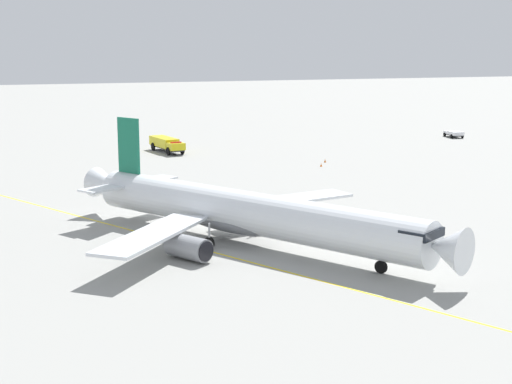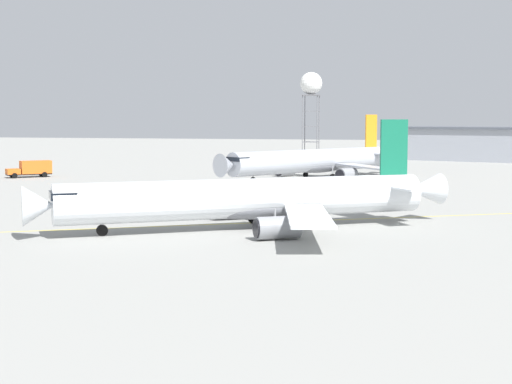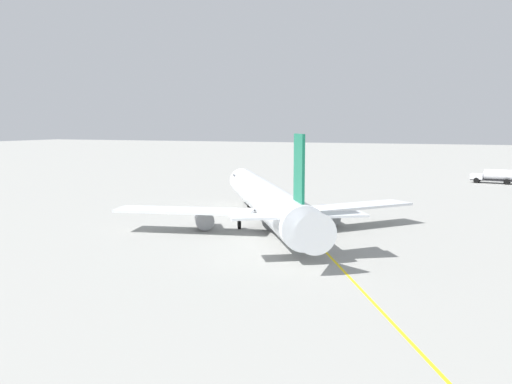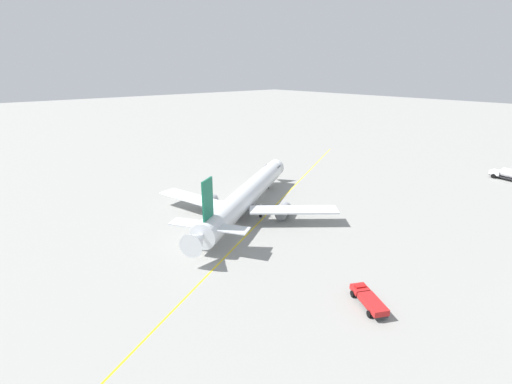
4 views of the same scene
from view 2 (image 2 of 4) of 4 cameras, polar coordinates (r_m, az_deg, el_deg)
The scene contains 8 objects.
ground_plane at distance 76.37m, azimuth 3.64°, elevation -2.90°, with size 600.00×600.00×0.00m, color gray.
airliner_main at distance 76.96m, azimuth -0.40°, elevation -0.61°, with size 39.69×30.72×11.08m.
airliner_secondary at distance 139.24m, azimuth 4.36°, elevation 2.28°, with size 31.35×37.09×11.84m.
catering_truck_truck at distance 148.90m, azimuth -16.47°, elevation 1.71°, with size 7.69×7.28×3.10m.
ops_pickup_truck at distance 107.05m, azimuth 7.59°, elevation -0.03°, with size 4.31×5.96×1.41m.
radar_tower at distance 213.78m, azimuth 4.16°, elevation 7.95°, with size 6.20×6.20×23.68m.
terminal_shed at distance 202.36m, azimuth 18.46°, elevation 3.42°, with size 57.65×30.32×8.74m.
taxiway_centreline at distance 81.11m, azimuth -1.64°, elevation -2.38°, with size 110.55×57.59×0.01m.
Camera 2 is at (-11.87, 74.58, 11.39)m, focal length 53.29 mm.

